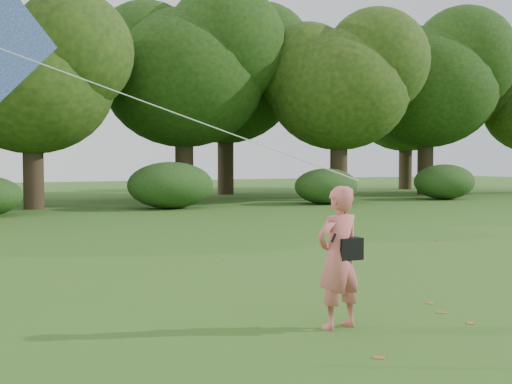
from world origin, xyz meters
name	(u,v)px	position (x,y,z in m)	size (l,w,h in m)	color
ground	(374,313)	(0.00, 0.00, 0.00)	(100.00, 100.00, 0.00)	#265114
man_kite_flyer	(338,257)	(-0.84, -0.44, 0.84)	(0.62, 0.40, 1.69)	#DC6769
crossbody_bag	(348,248)	(-0.73, -0.47, 0.96)	(0.43, 0.20, 0.69)	black
tree_line	(109,80)	(1.67, 22.88, 5.60)	(54.70, 15.30, 9.48)	#3A2D1E
shrub_band	(77,189)	(-0.72, 17.60, 0.86)	(39.15, 3.22, 1.88)	#264919
fallen_leaves	(348,272)	(1.33, 2.61, 0.01)	(10.74, 10.92, 0.01)	#975A29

